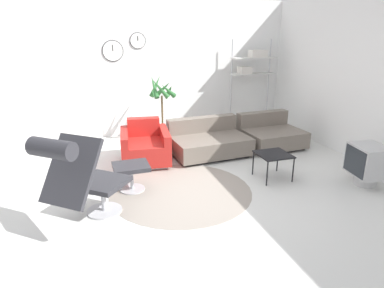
{
  "coord_description": "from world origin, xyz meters",
  "views": [
    {
      "loc": [
        -1.33,
        -4.46,
        2.19
      ],
      "look_at": [
        0.18,
        0.19,
        0.55
      ],
      "focal_mm": 32.0,
      "sensor_mm": 36.0,
      "label": 1
    }
  ],
  "objects_px": {
    "couch_second": "(270,135)",
    "shelf_unit": "(253,64)",
    "couch_low": "(208,142)",
    "armchair_red": "(145,147)",
    "ottoman": "(131,171)",
    "potted_plant": "(162,113)",
    "lounge_chair": "(79,172)",
    "crt_television": "(368,163)",
    "side_table": "(273,156)"
  },
  "relations": [
    {
      "from": "ottoman",
      "to": "armchair_red",
      "type": "height_order",
      "value": "armchair_red"
    },
    {
      "from": "couch_second",
      "to": "crt_television",
      "type": "height_order",
      "value": "couch_second"
    },
    {
      "from": "armchair_red",
      "to": "shelf_unit",
      "type": "bearing_deg",
      "value": -145.37
    },
    {
      "from": "lounge_chair",
      "to": "couch_second",
      "type": "height_order",
      "value": "lounge_chair"
    },
    {
      "from": "ottoman",
      "to": "crt_television",
      "type": "xyz_separation_m",
      "value": [
        3.31,
        -0.89,
        0.05
      ]
    },
    {
      "from": "couch_second",
      "to": "couch_low",
      "type": "bearing_deg",
      "value": -2.03
    },
    {
      "from": "crt_television",
      "to": "ottoman",
      "type": "bearing_deg",
      "value": 83.93
    },
    {
      "from": "armchair_red",
      "to": "ottoman",
      "type": "bearing_deg",
      "value": 76.02
    },
    {
      "from": "lounge_chair",
      "to": "armchair_red",
      "type": "height_order",
      "value": "lounge_chair"
    },
    {
      "from": "lounge_chair",
      "to": "shelf_unit",
      "type": "xyz_separation_m",
      "value": [
        3.79,
        3.24,
        0.76
      ]
    },
    {
      "from": "ottoman",
      "to": "shelf_unit",
      "type": "xyz_separation_m",
      "value": [
        3.11,
        2.43,
        1.17
      ]
    },
    {
      "from": "ottoman",
      "to": "crt_television",
      "type": "distance_m",
      "value": 3.43
    },
    {
      "from": "lounge_chair",
      "to": "potted_plant",
      "type": "distance_m",
      "value": 3.41
    },
    {
      "from": "couch_low",
      "to": "couch_second",
      "type": "xyz_separation_m",
      "value": [
        1.31,
        0.04,
        0.0
      ]
    },
    {
      "from": "armchair_red",
      "to": "side_table",
      "type": "bearing_deg",
      "value": 150.73
    },
    {
      "from": "couch_low",
      "to": "potted_plant",
      "type": "xyz_separation_m",
      "value": [
        -0.59,
        1.11,
        0.34
      ]
    },
    {
      "from": "couch_low",
      "to": "ottoman",
      "type": "bearing_deg",
      "value": 30.63
    },
    {
      "from": "ottoman",
      "to": "potted_plant",
      "type": "distance_m",
      "value": 2.4
    },
    {
      "from": "couch_second",
      "to": "shelf_unit",
      "type": "bearing_deg",
      "value": -103.56
    },
    {
      "from": "armchair_red",
      "to": "shelf_unit",
      "type": "distance_m",
      "value": 3.3
    },
    {
      "from": "armchair_red",
      "to": "potted_plant",
      "type": "bearing_deg",
      "value": -109.53
    },
    {
      "from": "crt_television",
      "to": "lounge_chair",
      "type": "bearing_deg",
      "value": 97.69
    },
    {
      "from": "couch_second",
      "to": "potted_plant",
      "type": "height_order",
      "value": "potted_plant"
    },
    {
      "from": "ottoman",
      "to": "shelf_unit",
      "type": "height_order",
      "value": "shelf_unit"
    },
    {
      "from": "lounge_chair",
      "to": "side_table",
      "type": "distance_m",
      "value": 2.87
    },
    {
      "from": "side_table",
      "to": "shelf_unit",
      "type": "relative_size",
      "value": 0.24
    },
    {
      "from": "side_table",
      "to": "potted_plant",
      "type": "xyz_separation_m",
      "value": [
        -1.15,
        2.44,
        0.2
      ]
    },
    {
      "from": "armchair_red",
      "to": "couch_second",
      "type": "bearing_deg",
      "value": -170.87
    },
    {
      "from": "crt_television",
      "to": "potted_plant",
      "type": "distance_m",
      "value": 3.87
    },
    {
      "from": "potted_plant",
      "to": "lounge_chair",
      "type": "bearing_deg",
      "value": -118.95
    },
    {
      "from": "couch_second",
      "to": "side_table",
      "type": "bearing_deg",
      "value": 57.39
    },
    {
      "from": "ottoman",
      "to": "crt_television",
      "type": "bearing_deg",
      "value": -15.04
    },
    {
      "from": "couch_low",
      "to": "shelf_unit",
      "type": "relative_size",
      "value": 0.71
    },
    {
      "from": "ottoman",
      "to": "armchair_red",
      "type": "xyz_separation_m",
      "value": [
        0.39,
        1.01,
        -0.02
      ]
    },
    {
      "from": "couch_low",
      "to": "shelf_unit",
      "type": "height_order",
      "value": "shelf_unit"
    },
    {
      "from": "crt_television",
      "to": "potted_plant",
      "type": "height_order",
      "value": "potted_plant"
    },
    {
      "from": "couch_low",
      "to": "couch_second",
      "type": "distance_m",
      "value": 1.31
    },
    {
      "from": "lounge_chair",
      "to": "side_table",
      "type": "bearing_deg",
      "value": 51.06
    },
    {
      "from": "side_table",
      "to": "crt_television",
      "type": "height_order",
      "value": "crt_television"
    },
    {
      "from": "armchair_red",
      "to": "couch_second",
      "type": "xyz_separation_m",
      "value": [
        2.49,
        0.09,
        -0.04
      ]
    },
    {
      "from": "side_table",
      "to": "potted_plant",
      "type": "relative_size",
      "value": 0.36
    },
    {
      "from": "couch_second",
      "to": "ottoman",
      "type": "bearing_deg",
      "value": 17.36
    },
    {
      "from": "crt_television",
      "to": "potted_plant",
      "type": "relative_size",
      "value": 0.46
    },
    {
      "from": "ottoman",
      "to": "couch_low",
      "type": "distance_m",
      "value": 1.9
    },
    {
      "from": "ottoman",
      "to": "couch_second",
      "type": "xyz_separation_m",
      "value": [
        2.88,
        1.1,
        -0.07
      ]
    },
    {
      "from": "couch_low",
      "to": "couch_second",
      "type": "bearing_deg",
      "value": 177.97
    },
    {
      "from": "lounge_chair",
      "to": "potted_plant",
      "type": "relative_size",
      "value": 0.88
    },
    {
      "from": "couch_low",
      "to": "armchair_red",
      "type": "bearing_deg",
      "value": -0.89
    },
    {
      "from": "potted_plant",
      "to": "shelf_unit",
      "type": "relative_size",
      "value": 0.67
    },
    {
      "from": "ottoman",
      "to": "side_table",
      "type": "xyz_separation_m",
      "value": [
        2.12,
        -0.26,
        0.07
      ]
    }
  ]
}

